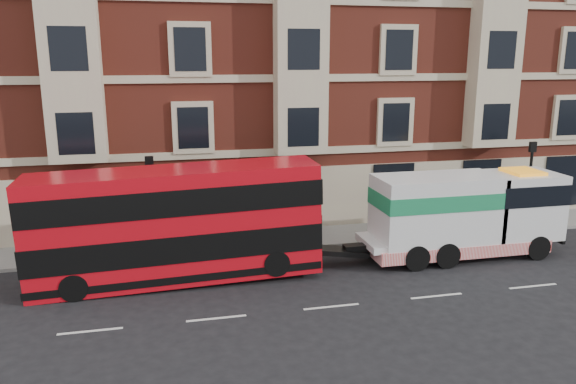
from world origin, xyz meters
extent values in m
plane|color=black|center=(0.00, 0.00, 0.00)|extent=(120.00, 120.00, 0.00)
cube|color=slate|center=(0.00, 7.50, 0.07)|extent=(90.00, 3.00, 0.15)
cube|color=maroon|center=(0.50, 15.00, 9.00)|extent=(45.00, 12.00, 18.00)
cylinder|color=black|center=(-6.00, 6.20, 2.15)|extent=(0.14, 0.14, 4.00)
cube|color=black|center=(-6.00, 6.20, 4.25)|extent=(0.35, 0.15, 0.50)
cylinder|color=black|center=(12.00, 6.20, 2.15)|extent=(0.14, 0.14, 4.00)
cube|color=black|center=(12.00, 6.20, 4.25)|extent=(0.35, 0.15, 0.50)
cube|color=red|center=(-5.10, 3.64, 2.28)|extent=(10.85, 2.42, 4.26)
cube|color=black|center=(-5.10, 3.64, 1.65)|extent=(10.89, 2.48, 1.02)
cube|color=black|center=(-5.10, 3.64, 3.39)|extent=(10.89, 2.48, 0.97)
cylinder|color=black|center=(-8.78, 2.54, 0.50)|extent=(1.01, 0.31, 1.01)
cylinder|color=black|center=(-8.78, 4.73, 0.50)|extent=(1.01, 0.31, 1.01)
cylinder|color=black|center=(-1.42, 2.54, 0.79)|extent=(1.01, 0.31, 1.01)
cylinder|color=black|center=(-1.42, 4.73, 0.79)|extent=(1.01, 0.31, 1.01)
cube|color=silver|center=(6.90, 3.64, 0.92)|extent=(8.72, 2.23, 0.29)
cube|color=silver|center=(9.71, 3.64, 2.18)|extent=(3.10, 2.42, 2.81)
cube|color=silver|center=(5.74, 3.64, 2.23)|extent=(5.23, 2.42, 2.81)
cube|color=#1C7F4E|center=(5.74, 3.64, 2.71)|extent=(5.28, 2.46, 0.68)
cube|color=red|center=(6.71, 3.64, 0.58)|extent=(7.75, 2.48, 0.53)
cylinder|color=black|center=(10.00, 2.54, 0.53)|extent=(1.07, 0.34, 1.07)
cylinder|color=black|center=(10.00, 4.73, 0.53)|extent=(1.07, 0.34, 1.07)
cylinder|color=black|center=(5.74, 2.54, 0.53)|extent=(1.07, 0.39, 1.07)
cylinder|color=black|center=(5.74, 4.73, 0.53)|extent=(1.07, 0.39, 1.07)
cylinder|color=black|center=(4.38, 2.54, 0.53)|extent=(1.07, 0.39, 1.07)
cylinder|color=black|center=(4.38, 4.73, 0.53)|extent=(1.07, 0.39, 1.07)
imported|color=#221B37|center=(-6.91, 7.68, 1.09)|extent=(0.72, 0.50, 1.88)
camera|label=1|loc=(-5.52, -17.25, 8.48)|focal=35.00mm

